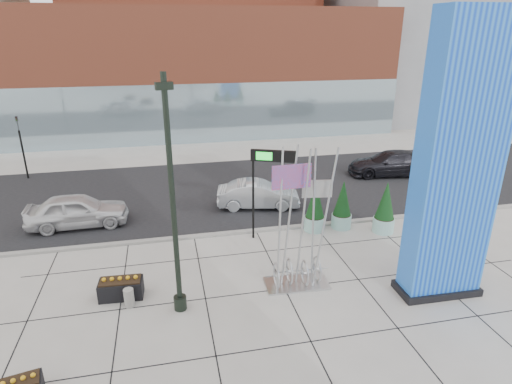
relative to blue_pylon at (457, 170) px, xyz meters
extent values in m
plane|color=#9E9991|center=(-6.49, 2.36, -4.78)|extent=(160.00, 160.00, 0.00)
cube|color=black|center=(-6.49, 12.36, -4.77)|extent=(80.00, 12.00, 0.02)
cube|color=gray|center=(-6.49, 6.36, -4.72)|extent=(80.00, 0.30, 0.12)
cube|color=#A64A30|center=(-5.49, 29.36, 0.72)|extent=(34.00, 10.00, 11.00)
cube|color=#8CA5B2|center=(-5.49, 24.56, -2.28)|extent=(34.00, 0.60, 5.00)
cube|color=slate|center=(19.51, 34.36, 4.22)|extent=(20.00, 18.00, 18.00)
cube|color=blue|center=(0.00, 0.00, 0.17)|extent=(2.77, 1.16, 9.90)
cube|color=black|center=(0.00, 0.00, -4.64)|extent=(3.00, 1.38, 0.27)
cylinder|color=black|center=(-9.40, 0.95, -0.75)|extent=(0.18, 0.18, 8.06)
cylinder|color=black|center=(-9.40, 0.95, -4.53)|extent=(0.44, 0.44, 0.50)
cube|color=black|center=(-9.40, 0.95, 2.88)|extent=(0.54, 0.33, 0.22)
cube|color=#B6B8BB|center=(-4.96, 1.57, -4.75)|extent=(2.47, 1.32, 0.07)
cylinder|color=#B6B8BB|center=(-5.72, 1.35, -2.04)|extent=(0.08, 0.08, 5.49)
cylinder|color=#B6B8BB|center=(-5.29, 1.73, -2.04)|extent=(0.08, 0.08, 5.49)
cylinder|color=#B6B8BB|center=(-4.85, 1.46, -2.04)|extent=(0.08, 0.08, 5.49)
cylinder|color=#B6B8BB|center=(-4.35, 1.79, -2.04)|extent=(0.08, 0.08, 5.49)
cylinder|color=#B6B8BB|center=(-4.08, 1.29, -2.04)|extent=(0.08, 0.08, 5.49)
torus|color=#B6B8BB|center=(-5.78, 1.46, -4.25)|extent=(0.12, 1.00, 1.00)
torus|color=#B6B8BB|center=(-5.23, 1.68, -4.25)|extent=(0.12, 1.00, 1.00)
torus|color=#B6B8BB|center=(-4.68, 1.46, -4.25)|extent=(0.12, 1.00, 1.00)
torus|color=#B6B8BB|center=(-4.13, 1.68, -4.25)|extent=(0.12, 1.00, 1.00)
cube|color=red|center=(-5.29, 1.57, -0.39)|extent=(1.43, 0.11, 0.88)
cube|color=#B6B8BB|center=(-4.30, 1.68, -0.94)|extent=(1.09, 0.21, 0.66)
cylinder|color=gray|center=(-11.15, 1.49, -4.44)|extent=(0.35, 0.35, 0.69)
cylinder|color=black|center=(-5.77, 5.77, -2.66)|extent=(0.10, 0.10, 4.25)
cube|color=black|center=(-4.86, 5.77, -0.74)|extent=(1.94, 0.95, 0.51)
cube|color=#19D833|center=(-5.26, 5.66, -0.74)|extent=(0.66, 0.29, 0.35)
cylinder|color=#9ACFC3|center=(0.51, 5.08, -4.42)|extent=(1.02, 1.02, 0.71)
cylinder|color=black|center=(0.51, 5.08, -4.07)|extent=(0.94, 0.94, 0.06)
cone|color=black|center=(0.51, 5.08, -3.15)|extent=(0.92, 0.92, 1.83)
cylinder|color=#9ACFC3|center=(-1.29, 5.96, -4.44)|extent=(0.98, 0.98, 0.68)
cylinder|color=black|center=(-1.29, 5.96, -4.10)|extent=(0.90, 0.90, 0.06)
cone|color=black|center=(-1.29, 5.96, -3.22)|extent=(0.88, 0.88, 1.76)
cylinder|color=#9ACFC3|center=(-2.69, 5.96, -4.43)|extent=(1.00, 1.00, 0.70)
cylinder|color=black|center=(-2.69, 5.96, -4.08)|extent=(0.92, 0.92, 0.06)
cone|color=black|center=(-2.69, 5.96, -3.18)|extent=(0.90, 0.90, 1.80)
cube|color=black|center=(-11.47, 2.15, -4.45)|extent=(1.59, 0.86, 0.66)
cube|color=black|center=(-11.47, 2.15, -4.09)|extent=(1.48, 0.75, 0.07)
cube|color=black|center=(-13.82, -2.14, -4.20)|extent=(1.31, 0.81, 0.06)
imported|color=silver|center=(-13.97, 8.90, -3.96)|extent=(4.86, 2.08, 1.64)
imported|color=#B9BDC1|center=(-4.73, 9.35, -4.05)|extent=(4.66, 2.35, 1.47)
imported|color=black|center=(5.10, 12.94, -3.98)|extent=(5.78, 3.05, 1.60)
cylinder|color=black|center=(-18.49, 17.36, -3.18)|extent=(0.12, 0.12, 3.20)
imported|color=black|center=(-18.49, 17.36, -1.13)|extent=(0.15, 0.18, 0.90)
camera|label=1|loc=(-9.50, -11.89, 4.39)|focal=30.00mm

